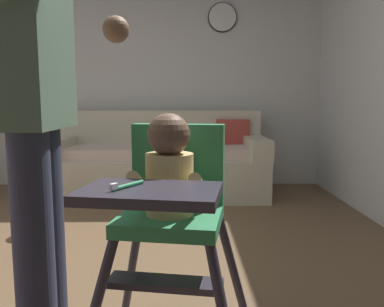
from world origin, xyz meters
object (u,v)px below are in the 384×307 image
adult_standing (35,108)px  couch (160,163)px  wall_clock (222,17)px  high_chair (171,194)px  toy_ball_second (36,219)px

adult_standing → couch: bearing=84.1°
couch → wall_clock: 1.75m
wall_clock → couch: bearing=-144.6°
adult_standing → wall_clock: (0.94, 3.11, 0.94)m
high_chair → wall_clock: bearing=-178.8°
couch → adult_standing: size_ratio=1.30×
high_chair → toy_ball_second: 1.81m
couch → high_chair: bearing=4.5°
wall_clock → adult_standing: bearing=-106.7°
high_chair → toy_ball_second: high_chair is taller
high_chair → wall_clock: (0.46, 3.12, 1.25)m
high_chair → adult_standing: 0.57m
toy_ball_second → adult_standing: bearing=-68.0°
couch → high_chair: (0.21, -2.64, 0.30)m
adult_standing → toy_ball_second: (-0.56, 1.39, -0.83)m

